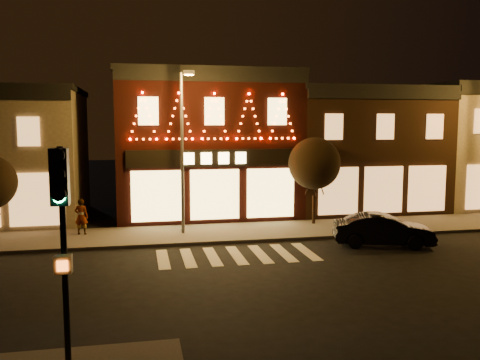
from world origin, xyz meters
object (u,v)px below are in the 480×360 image
object	(u,v)px
pedestrian	(81,216)
streetlamp_mid	(183,140)
dark_sedan	(383,230)
traffic_signal_near	(62,219)

from	to	relation	value
pedestrian	streetlamp_mid	bearing A→B (deg)	179.66
pedestrian	dark_sedan	bearing A→B (deg)	171.63
streetlamp_mid	traffic_signal_near	bearing A→B (deg)	-96.74
streetlamp_mid	dark_sedan	distance (m)	9.95
traffic_signal_near	dark_sedan	bearing A→B (deg)	41.01
dark_sedan	streetlamp_mid	bearing A→B (deg)	83.68
streetlamp_mid	dark_sedan	bearing A→B (deg)	-14.52
traffic_signal_near	pedestrian	size ratio (longest dim) A/B	2.82
dark_sedan	pedestrian	bearing A→B (deg)	87.93
traffic_signal_near	streetlamp_mid	world-z (taller)	streetlamp_mid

